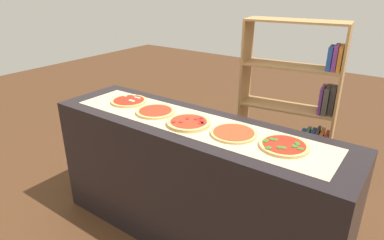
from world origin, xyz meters
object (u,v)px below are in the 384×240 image
object	(u,v)px
pizza_mushroom_0	(129,101)
pizza_pepperoni_2	(189,123)
pizza_plain_1	(155,111)
pizza_spinach_4	(284,146)
bookshelf	(298,119)
pizza_plain_3	(234,133)

from	to	relation	value
pizza_mushroom_0	pizza_pepperoni_2	bearing A→B (deg)	-6.94
pizza_plain_1	pizza_spinach_4	bearing A→B (deg)	1.45
pizza_plain_1	bookshelf	world-z (taller)	bookshelf
pizza_mushroom_0	pizza_plain_1	distance (m)	0.33
pizza_plain_3	pizza_mushroom_0	bearing A→B (deg)	177.61
bookshelf	pizza_plain_1	bearing A→B (deg)	-120.02
pizza_plain_3	bookshelf	world-z (taller)	bookshelf
pizza_pepperoni_2	bookshelf	distance (m)	1.29
pizza_mushroom_0	bookshelf	xyz separation A→B (m)	(1.00, 1.13, -0.29)
pizza_plain_3	pizza_spinach_4	world-z (taller)	pizza_spinach_4
pizza_plain_1	pizza_plain_3	world-z (taller)	pizza_plain_1
pizza_mushroom_0	pizza_plain_1	world-z (taller)	pizza_mushroom_0
pizza_plain_1	pizza_spinach_4	xyz separation A→B (m)	(0.97, 0.02, 0.00)
pizza_plain_1	pizza_plain_3	distance (m)	0.64
pizza_plain_3	bookshelf	distance (m)	1.21
pizza_mushroom_0	bookshelf	world-z (taller)	bookshelf
pizza_plain_1	bookshelf	xyz separation A→B (m)	(0.68, 1.18, -0.29)
pizza_pepperoni_2	pizza_spinach_4	distance (m)	0.65
pizza_plain_1	pizza_spinach_4	distance (m)	0.97
pizza_plain_3	pizza_pepperoni_2	bearing A→B (deg)	-173.23
pizza_pepperoni_2	bookshelf	xyz separation A→B (m)	(0.36, 1.21, -0.29)
pizza_spinach_4	bookshelf	size ratio (longest dim) A/B	0.18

